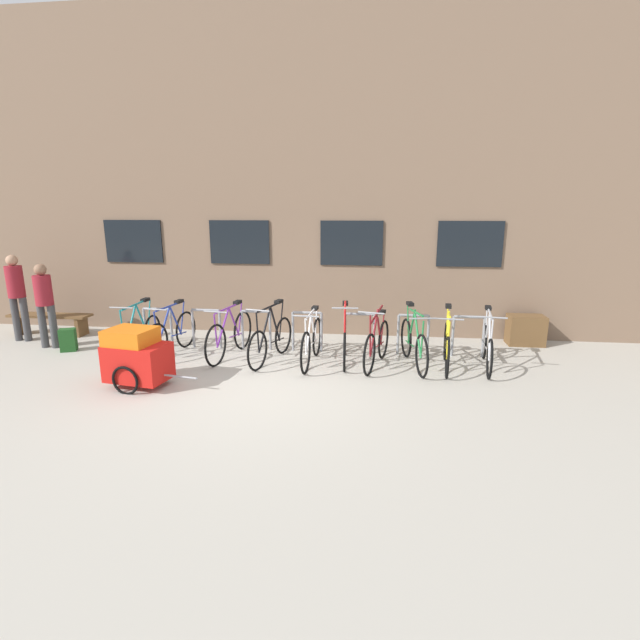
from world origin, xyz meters
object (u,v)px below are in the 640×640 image
person_browsing (44,300)px  backpack (68,340)px  person_by_bench (17,292)px  wooden_bench (50,319)px  bicycle_black (271,339)px  bicycle_teal (139,334)px  bicycle_blue (172,334)px  bicycle_purple (230,335)px  bicycle_green (414,343)px  bike_trailer (137,357)px  bicycle_maroon (377,344)px  bicycle_red (345,341)px  bicycle_yellow (447,346)px  bicycle_white (312,342)px  bicycle_silver (487,346)px  planter_box (526,330)px

person_browsing → backpack: person_browsing is taller
person_by_bench → wooden_bench: bearing=62.1°
bicycle_black → bicycle_teal: bicycle_black is taller
bicycle_blue → wooden_bench: bearing=162.7°
bicycle_purple → person_browsing: bearing=178.3°
bicycle_green → bike_trailer: (-4.29, -1.49, 0.08)m
bicycle_green → bicycle_maroon: bearing=-174.7°
bicycle_red → backpack: bearing=-179.9°
bicycle_purple → bicycle_green: 3.34m
bicycle_purple → person_browsing: 3.76m
bicycle_red → bicycle_yellow: (1.77, -0.11, 0.00)m
bike_trailer → bicycle_blue: bearing=96.2°
bicycle_white → bike_trailer: 2.89m
backpack → person_by_bench: bearing=136.4°
bicycle_white → bicycle_black: 0.74m
bicycle_purple → bicycle_silver: bearing=-1.1°
bicycle_teal → bicycle_silver: (6.36, -0.05, 0.01)m
bicycle_yellow → wooden_bench: bicycle_yellow is taller
planter_box → bicycle_purple: bearing=-166.0°
bicycle_green → wooden_bench: size_ratio=1.01×
bicycle_maroon → wooden_bench: bearing=170.2°
bicycle_green → bicycle_black: 2.52m
bicycle_black → bicycle_yellow: bicycle_black is taller
bike_trailer → wooden_bench: (-3.39, 2.66, -0.14)m
bike_trailer → person_by_bench: size_ratio=0.83×
bicycle_green → bicycle_yellow: size_ratio=1.08×
bike_trailer → bicycle_green: bearing=19.2°
bicycle_silver → bicycle_green: bearing=-177.2°
person_browsing → bicycle_white: bearing=-3.6°
bicycle_red → bicycle_black: bicycle_red is taller
bicycle_blue → bicycle_silver: 5.73m
wooden_bench → person_browsing: size_ratio=1.07×
person_by_bench → backpack: bearing=-22.1°
bicycle_maroon → person_browsing: person_browsing is taller
bicycle_green → planter_box: bicycle_green is taller
person_by_bench → bicycle_teal: bearing=-10.7°
bicycle_black → bicycle_silver: 3.78m
bicycle_purple → backpack: 3.20m
bicycle_teal → planter_box: bicycle_teal is taller
bicycle_black → bike_trailer: bearing=-140.2°
bicycle_purple → wooden_bench: 4.46m
bicycle_white → bicycle_yellow: (2.34, 0.05, -0.00)m
bicycle_maroon → person_browsing: (-6.42, 0.32, 0.57)m
planter_box → person_browsing: bearing=-172.1°
bicycle_black → bicycle_maroon: (1.89, -0.04, -0.01)m
bicycle_black → bicycle_maroon: bicycle_black is taller
wooden_bench → person_by_bench: size_ratio=1.00×
bicycle_black → planter_box: 5.12m
person_by_bench → planter_box: size_ratio=2.54×
planter_box → bicycle_maroon: bearing=-151.3°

